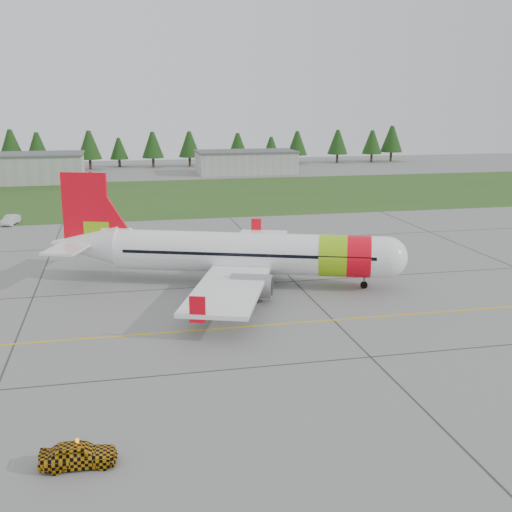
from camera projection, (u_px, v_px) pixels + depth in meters
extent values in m
plane|color=gray|center=(232.00, 369.00, 43.24)|extent=(320.00, 320.00, 0.00)
cylinder|color=white|center=(249.00, 253.00, 62.69)|extent=(26.18, 12.83, 3.97)
sphere|color=white|center=(387.00, 257.00, 60.96)|extent=(3.97, 3.97, 3.97)
cone|color=white|center=(85.00, 244.00, 64.81)|extent=(8.05, 6.18, 3.97)
cube|color=black|center=(390.00, 254.00, 60.83)|extent=(2.44, 3.04, 0.57)
cylinder|color=#95D50F|center=(333.00, 256.00, 61.63)|extent=(3.88, 4.71, 4.05)
cylinder|color=#F7081A|center=(359.00, 256.00, 61.31)|extent=(3.49, 4.57, 4.05)
cube|color=white|center=(244.00, 264.00, 63.02)|extent=(16.46, 32.47, 0.37)
cube|color=#F7081A|center=(256.00, 227.00, 78.59)|extent=(1.21, 0.59, 2.03)
cube|color=#F7081A|center=(197.00, 310.00, 47.46)|extent=(1.21, 0.59, 2.03)
cylinder|color=gray|center=(266.00, 256.00, 68.34)|extent=(4.17, 3.27, 2.14)
cylinder|color=gray|center=(252.00, 286.00, 57.57)|extent=(4.17, 3.27, 2.14)
cube|color=#F7081A|center=(85.00, 211.00, 63.98)|extent=(4.52, 1.96, 7.73)
cube|color=#95D50F|center=(97.00, 233.00, 64.36)|extent=(2.63, 1.31, 2.44)
cube|color=white|center=(81.00, 242.00, 64.82)|extent=(7.08, 12.10, 0.22)
cylinder|color=slate|center=(364.00, 281.00, 61.80)|extent=(0.18, 0.18, 1.42)
cylinder|color=black|center=(364.00, 285.00, 61.89)|extent=(0.75, 0.51, 0.69)
cylinder|color=slate|center=(239.00, 267.00, 66.15)|extent=(0.22, 0.22, 1.93)
cylinder|color=black|center=(235.00, 271.00, 66.31)|extent=(1.15, 0.79, 1.06)
cylinder|color=slate|center=(229.00, 282.00, 60.67)|extent=(0.22, 0.22, 1.93)
cylinder|color=black|center=(225.00, 286.00, 60.83)|extent=(1.15, 0.79, 1.06)
imported|color=#E69E0C|center=(77.00, 431.00, 31.38)|extent=(1.34, 1.57, 3.79)
imported|color=silver|center=(10.00, 210.00, 93.28)|extent=(1.79, 1.72, 4.30)
cube|color=#30561E|center=(154.00, 197.00, 121.07)|extent=(320.00, 50.00, 0.03)
cube|color=gold|center=(214.00, 329.00, 50.83)|extent=(120.00, 0.25, 0.02)
cube|color=#A8A8A3|center=(8.00, 169.00, 140.68)|extent=(32.00, 14.00, 6.00)
cube|color=#A8A8A3|center=(246.00, 163.00, 159.84)|extent=(24.00, 12.00, 5.20)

